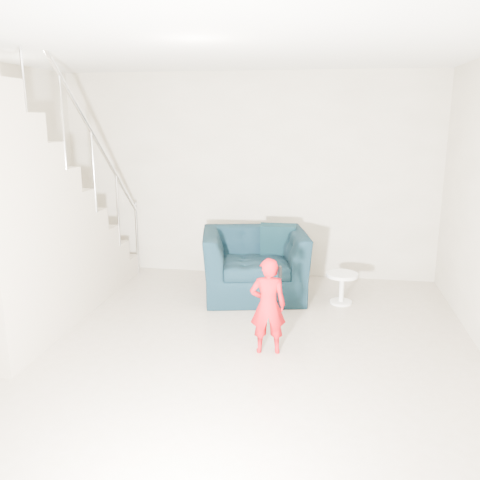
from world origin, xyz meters
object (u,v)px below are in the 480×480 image
Objects in this scene: armchair at (254,263)px; side_table at (342,283)px; staircase at (18,237)px; toddler at (268,306)px.

armchair is 1.06m from side_table.
armchair is 0.34× the size of staircase.
toddler is (0.33, -1.53, 0.06)m from armchair.
side_table is at bearing -19.02° from armchair.
armchair is 1.35× the size of toddler.
staircase is (-3.26, -1.20, 0.70)m from side_table.
toddler reaches higher than armchair.
side_table is at bearing -126.47° from toddler.
side_table is 0.10× the size of staircase.
armchair is at bearing 31.01° from staircase.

